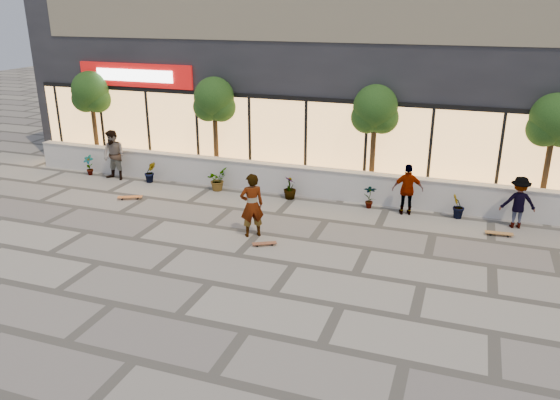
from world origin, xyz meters
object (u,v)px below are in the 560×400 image
(skater_right_far, at_px, (518,202))
(skateboard_left, at_px, (130,197))
(tree_mideast, at_px, (375,112))
(skater_left, at_px, (114,155))
(tree_midwest, at_px, (214,102))
(skater_center, at_px, (252,205))
(tree_west, at_px, (91,94))
(skateboard_right_near, at_px, (499,233))
(skater_right_near, at_px, (408,190))
(skateboard_center, at_px, (264,243))
(tree_east, at_px, (554,123))

(skater_right_far, relative_size, skateboard_left, 1.87)
(tree_mideast, distance_m, skater_right_far, 5.38)
(skater_left, relative_size, skateboard_left, 2.24)
(tree_midwest, relative_size, skater_right_far, 2.44)
(skater_center, height_order, skater_left, skater_left)
(skater_center, bearing_deg, tree_mideast, -154.49)
(tree_west, bearing_deg, skateboard_right_near, -8.23)
(skater_right_near, relative_size, skater_right_far, 1.04)
(skater_center, bearing_deg, skateboard_center, 101.84)
(skater_left, xyz_separation_m, skateboard_right_near, (13.90, -0.88, -0.89))
(skater_center, xyz_separation_m, skater_right_far, (7.33, 3.28, -0.15))
(tree_west, distance_m, skater_center, 10.25)
(tree_midwest, xyz_separation_m, skateboard_left, (-1.84, -3.18, -2.90))
(skateboard_left, relative_size, skateboard_right_near, 1.07)
(skater_right_near, xyz_separation_m, skateboard_right_near, (2.82, -0.88, -0.76))
(tree_west, relative_size, skater_center, 2.06)
(tree_west, relative_size, skateboard_center, 5.69)
(tree_midwest, relative_size, skater_left, 2.03)
(tree_midwest, distance_m, skater_right_far, 11.02)
(tree_midwest, xyz_separation_m, skateboard_center, (3.98, -5.23, -2.92))
(tree_east, distance_m, skater_left, 15.36)
(tree_mideast, bearing_deg, tree_midwest, 180.00)
(tree_east, relative_size, skateboard_center, 5.69)
(tree_mideast, xyz_separation_m, skateboard_center, (-2.02, -5.23, -2.92))
(skater_left, distance_m, skateboard_right_near, 13.96)
(tree_midwest, distance_m, skater_left, 4.41)
(tree_east, xyz_separation_m, skater_right_near, (-4.08, -1.40, -2.15))
(tree_east, distance_m, skater_right_far, 2.71)
(skater_center, bearing_deg, skateboard_right_near, 164.02)
(tree_east, relative_size, skater_left, 2.03)
(tree_west, height_order, skater_right_near, tree_west)
(skater_right_far, bearing_deg, skater_center, 14.01)
(tree_west, relative_size, tree_mideast, 1.00)
(tree_midwest, xyz_separation_m, skater_right_near, (7.42, -1.40, -2.15))
(tree_mideast, xyz_separation_m, skater_center, (-2.61, -4.68, -2.03))
(tree_east, bearing_deg, tree_west, 180.00)
(tree_midwest, relative_size, skateboard_left, 4.55)
(tree_east, bearing_deg, skateboard_center, -145.20)
(tree_mideast, xyz_separation_m, skater_right_far, (4.71, -1.40, -2.18))
(skater_right_near, bearing_deg, skateboard_right_near, 151.17)
(skater_right_near, xyz_separation_m, skater_right_far, (3.29, 0.00, -0.03))
(skater_right_near, height_order, skater_right_far, skater_right_near)
(skater_right_far, bearing_deg, skateboard_left, -2.03)
(skater_left, bearing_deg, tree_east, 10.41)
(skateboard_center, height_order, skateboard_right_near, skateboard_right_near)
(skater_right_far, height_order, skateboard_center, skater_right_far)
(tree_mideast, distance_m, skater_center, 5.73)
(tree_mideast, height_order, skateboard_right_near, tree_mideast)
(tree_west, distance_m, tree_midwest, 5.50)
(tree_east, height_order, skater_right_far, tree_east)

